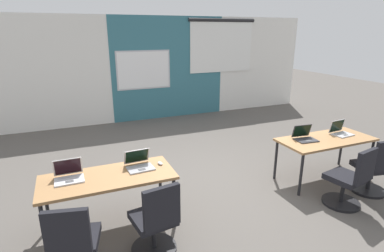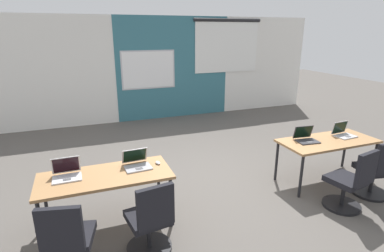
{
  "view_description": "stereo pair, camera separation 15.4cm",
  "coord_description": "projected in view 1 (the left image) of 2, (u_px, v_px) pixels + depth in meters",
  "views": [
    {
      "loc": [
        -2.09,
        -4.07,
        2.41
      ],
      "look_at": [
        -0.31,
        0.19,
        0.95
      ],
      "focal_mm": 28.39,
      "sensor_mm": 36.0,
      "label": 1
    },
    {
      "loc": [
        -1.95,
        -4.13,
        2.41
      ],
      "look_at": [
        -0.31,
        0.19,
        0.95
      ],
      "focal_mm": 28.39,
      "sensor_mm": 36.0,
      "label": 2
    }
  ],
  "objects": [
    {
      "name": "laptop_near_left_inner",
      "position": [
        139.0,
        164.0,
        3.91
      ],
      "size": [
        0.35,
        0.34,
        0.22
      ],
      "rotation": [
        0.0,
        0.0,
        0.06
      ],
      "color": "#9E9EA3",
      "rests_on": "desk_near_left"
    },
    {
      "name": "chair_near_right_end",
      "position": [
        375.0,
        171.0,
        4.6
      ],
      "size": [
        0.52,
        0.58,
        0.92
      ],
      "rotation": [
        0.0,
        0.0,
        2.93
      ],
      "color": "black",
      "rests_on": "ground"
    },
    {
      "name": "chair_near_left_end",
      "position": [
        75.0,
        249.0,
        2.96
      ],
      "size": [
        0.53,
        0.58,
        0.92
      ],
      "rotation": [
        0.0,
        0.0,
        2.91
      ],
      "color": "black",
      "rests_on": "ground"
    },
    {
      "name": "desk_near_right",
      "position": [
        326.0,
        142.0,
        5.0
      ],
      "size": [
        1.6,
        0.7,
        0.72
      ],
      "color": "#A37547",
      "rests_on": "ground"
    },
    {
      "name": "laptop_near_right_inner",
      "position": [
        305.0,
        137.0,
        4.91
      ],
      "size": [
        0.36,
        0.32,
        0.23
      ],
      "rotation": [
        0.0,
        0.0,
        -0.11
      ],
      "color": "#333338",
      "rests_on": "desk_near_right"
    },
    {
      "name": "laptop_near_right_end",
      "position": [
        341.0,
        131.0,
        5.16
      ],
      "size": [
        0.35,
        0.3,
        0.24
      ],
      "rotation": [
        0.0,
        0.0,
        0.09
      ],
      "color": "#B7B7BC",
      "rests_on": "desk_near_right"
    },
    {
      "name": "laptop_near_left_end",
      "position": [
        69.0,
        175.0,
        3.6
      ],
      "size": [
        0.33,
        0.28,
        0.23
      ],
      "rotation": [
        0.0,
        0.0,
        0.01
      ],
      "color": "silver",
      "rests_on": "desk_near_left"
    },
    {
      "name": "mouse_near_left_inner",
      "position": [
        160.0,
        163.0,
        4.01
      ],
      "size": [
        0.07,
        0.11,
        0.03
      ],
      "color": "silver",
      "rests_on": "desk_near_left"
    },
    {
      "name": "desk_near_left",
      "position": [
        108.0,
        181.0,
        3.71
      ],
      "size": [
        1.6,
        0.7,
        0.72
      ],
      "color": "#A37547",
      "rests_on": "ground"
    },
    {
      "name": "ground_plane",
      "position": [
        213.0,
        181.0,
        5.08
      ],
      "size": [
        24.0,
        24.0,
        0.0
      ],
      "color": "#56514C"
    },
    {
      "name": "chair_near_left_inner",
      "position": [
        156.0,
        225.0,
        3.32
      ],
      "size": [
        0.52,
        0.57,
        0.92
      ],
      "rotation": [
        0.0,
        0.0,
        3.29
      ],
      "color": "black",
      "rests_on": "ground"
    },
    {
      "name": "back_wall_assembly",
      "position": [
        148.0,
        69.0,
        8.36
      ],
      "size": [
        10.0,
        0.27,
        2.8
      ],
      "color": "silver",
      "rests_on": "ground"
    },
    {
      "name": "chair_near_right_inner",
      "position": [
        349.0,
        182.0,
        4.26
      ],
      "size": [
        0.52,
        0.57,
        0.92
      ],
      "rotation": [
        0.0,
        0.0,
        3.33
      ],
      "color": "black",
      "rests_on": "ground"
    }
  ]
}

